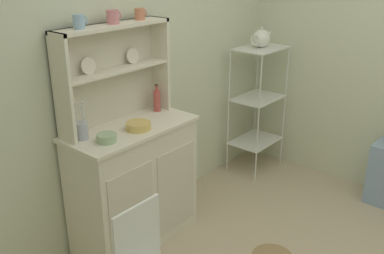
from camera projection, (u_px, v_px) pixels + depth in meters
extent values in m
cube|color=beige|center=(135.00, 63.00, 3.24)|extent=(3.84, 0.05, 2.50)
cube|color=silver|center=(134.00, 185.00, 3.16)|extent=(0.90, 0.42, 0.90)
cube|color=beige|center=(132.00, 214.00, 2.90)|extent=(0.38, 0.01, 0.63)
cube|color=beige|center=(176.00, 188.00, 3.21)|extent=(0.38, 0.01, 0.63)
cube|color=#EEE6CE|center=(131.00, 128.00, 3.00)|extent=(0.93, 0.45, 0.02)
cube|color=beige|center=(108.00, 73.00, 2.99)|extent=(0.87, 0.02, 0.68)
cube|color=silver|center=(62.00, 89.00, 2.65)|extent=(0.02, 0.18, 0.68)
cube|color=silver|center=(160.00, 64.00, 3.24)|extent=(0.02, 0.18, 0.68)
cube|color=silver|center=(116.00, 70.00, 2.93)|extent=(0.83, 0.16, 0.02)
cube|color=silver|center=(113.00, 26.00, 2.82)|extent=(0.87, 0.18, 0.02)
cylinder|color=silver|center=(88.00, 66.00, 2.80)|extent=(0.11, 0.03, 0.11)
cylinder|color=silver|center=(133.00, 56.00, 3.07)|extent=(0.11, 0.03, 0.11)
cylinder|color=silver|center=(258.00, 121.00, 3.93)|extent=(0.01, 0.01, 1.21)
cylinder|color=silver|center=(284.00, 108.00, 4.26)|extent=(0.01, 0.01, 1.21)
cylinder|color=silver|center=(229.00, 113.00, 4.12)|extent=(0.01, 0.01, 1.21)
cylinder|color=silver|center=(256.00, 101.00, 4.46)|extent=(0.01, 0.01, 1.21)
cube|color=silver|center=(261.00, 48.00, 3.97)|extent=(0.49, 0.35, 0.01)
cube|color=silver|center=(258.00, 98.00, 4.14)|extent=(0.49, 0.35, 0.01)
cube|color=silver|center=(255.00, 140.00, 4.31)|extent=(0.49, 0.35, 0.01)
cube|color=white|center=(138.00, 240.00, 2.23)|extent=(0.31, 0.02, 0.40)
cylinder|color=#8EB2D1|center=(79.00, 22.00, 2.62)|extent=(0.07, 0.07, 0.09)
torus|color=#8EB2D1|center=(85.00, 20.00, 2.65)|extent=(0.01, 0.05, 0.05)
cylinder|color=#D17A84|center=(113.00, 17.00, 2.81)|extent=(0.08, 0.08, 0.09)
torus|color=#D17A84|center=(119.00, 15.00, 2.84)|extent=(0.01, 0.05, 0.05)
cylinder|color=#C67556|center=(140.00, 14.00, 2.98)|extent=(0.07, 0.07, 0.08)
torus|color=#C67556|center=(145.00, 13.00, 3.01)|extent=(0.01, 0.05, 0.05)
cylinder|color=#9EB78E|center=(107.00, 138.00, 2.75)|extent=(0.13, 0.13, 0.05)
cylinder|color=#DBB760|center=(138.00, 126.00, 2.94)|extent=(0.17, 0.17, 0.05)
cylinder|color=#B74C47|center=(157.00, 101.00, 3.26)|extent=(0.05, 0.05, 0.16)
cylinder|color=#B74C47|center=(157.00, 88.00, 3.23)|extent=(0.02, 0.02, 0.03)
cylinder|color=#4C382D|center=(157.00, 85.00, 3.22)|extent=(0.03, 0.03, 0.01)
cylinder|color=#B2B7C6|center=(82.00, 131.00, 2.78)|extent=(0.08, 0.08, 0.11)
cylinder|color=silver|center=(84.00, 119.00, 2.74)|extent=(0.02, 0.01, 0.19)
ellipsoid|color=silver|center=(82.00, 103.00, 2.70)|extent=(0.02, 0.01, 0.01)
cylinder|color=silver|center=(84.00, 118.00, 2.74)|extent=(0.03, 0.01, 0.20)
ellipsoid|color=silver|center=(82.00, 103.00, 2.70)|extent=(0.02, 0.01, 0.01)
cylinder|color=silver|center=(77.00, 119.00, 2.74)|extent=(0.02, 0.04, 0.19)
ellipsoid|color=silver|center=(75.00, 103.00, 2.70)|extent=(0.02, 0.01, 0.01)
sphere|color=white|center=(261.00, 38.00, 3.94)|extent=(0.16, 0.16, 0.16)
sphere|color=silver|center=(262.00, 28.00, 3.90)|extent=(0.02, 0.02, 0.02)
cylinder|color=white|center=(268.00, 35.00, 4.01)|extent=(0.09, 0.02, 0.07)
torus|color=white|center=(255.00, 40.00, 3.87)|extent=(0.01, 0.10, 0.10)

